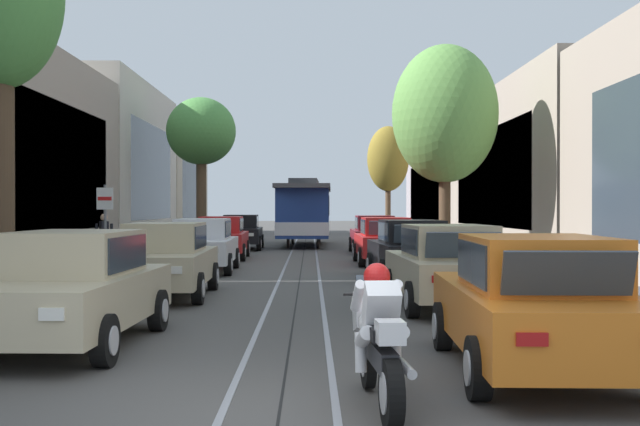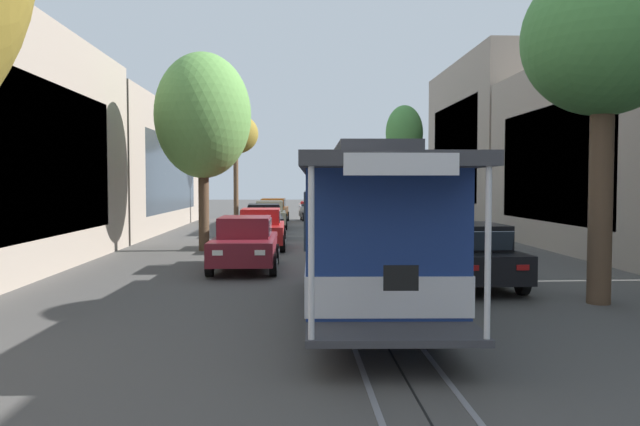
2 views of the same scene
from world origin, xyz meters
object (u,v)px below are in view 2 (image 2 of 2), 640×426
object	(u,v)px
parked_car_beige_near_left	(364,211)
street_tree_kerb_left_near	(404,137)
parked_car_beige_second_right	(270,214)
street_tree_kerb_left_second	(604,42)
parked_car_red_fourth_left	(421,233)
parked_car_black_mid_right	(264,220)
parked_car_red_fourth_right	(261,228)
street_tree_kerb_right_second	(203,116)
parked_car_orange_near_right	(273,210)
parked_car_white_mid_left	(393,223)
parked_car_black_fifth_left	(469,254)
pedestrian_on_left_pavement	(467,220)
street_sign_post	(400,203)
parked_car_beige_second_left	(373,216)
cable_car_trolley	(367,229)
parked_car_maroon_fifth_right	(245,243)
motorcycle_with_rider	(302,211)
street_tree_kerb_right_near	(236,135)

from	to	relation	value
parked_car_beige_near_left	street_tree_kerb_left_near	world-z (taller)	street_tree_kerb_left_near
parked_car_beige_second_right	street_tree_kerb_left_second	world-z (taller)	street_tree_kerb_left_second
parked_car_red_fourth_left	parked_car_black_mid_right	bearing A→B (deg)	-54.01
parked_car_red_fourth_right	street_tree_kerb_right_second	size ratio (longest dim) A/B	0.58
parked_car_orange_near_right	parked_car_black_mid_right	bearing A→B (deg)	89.67
parked_car_white_mid_left	parked_car_black_fifth_left	distance (m)	12.29
pedestrian_on_left_pavement	street_sign_post	bearing A→B (deg)	-74.65
parked_car_beige_near_left	parked_car_black_mid_right	xyz separation A→B (m)	(5.94, 9.60, 0.00)
parked_car_beige_second_left	cable_car_trolley	world-z (taller)	cable_car_trolley
parked_car_black_mid_right	street_sign_post	bearing A→B (deg)	-155.13
parked_car_beige_second_left	parked_car_black_mid_right	size ratio (longest dim) A/B	0.99
parked_car_maroon_fifth_right	cable_car_trolley	distance (m)	6.94
parked_car_orange_near_right	cable_car_trolley	bearing A→B (deg)	95.64
parked_car_beige_second_right	parked_car_red_fourth_right	bearing A→B (deg)	90.46
street_tree_kerb_left_second	cable_car_trolley	xyz separation A→B (m)	(5.07, 0.57, -3.91)
parked_car_red_fourth_left	parked_car_orange_near_right	xyz separation A→B (m)	(5.92, -19.60, 0.00)
street_tree_kerb_left_second	motorcycle_with_rider	distance (m)	31.03
street_tree_kerb_left_near	parked_car_beige_second_right	bearing A→B (deg)	8.95
parked_car_beige_second_right	street_tree_kerb_left_second	distance (m)	24.70
parked_car_red_fourth_right	street_tree_kerb_right_near	distance (m)	17.43
parked_car_black_fifth_left	street_tree_kerb_left_near	bearing A→B (deg)	-95.70
parked_car_red_fourth_left	street_tree_kerb_left_near	distance (m)	15.97
parked_car_beige_near_left	parked_car_beige_second_left	bearing A→B (deg)	88.33
street_tree_kerb_left_second	pedestrian_on_left_pavement	distance (m)	14.64
street_tree_kerb_right_second	pedestrian_on_left_pavement	world-z (taller)	street_tree_kerb_right_second
street_tree_kerb_right_near	pedestrian_on_left_pavement	xyz separation A→B (m)	(-11.36, 14.36, -4.76)
parked_car_white_mid_left	parked_car_orange_near_right	distance (m)	15.05
parked_car_red_fourth_right	cable_car_trolley	xyz separation A→B (m)	(-2.80, 12.27, 0.86)
street_tree_kerb_left_second	pedestrian_on_left_pavement	size ratio (longest dim) A/B	4.25
street_tree_kerb_right_near	street_tree_kerb_right_second	size ratio (longest dim) A/B	0.95
parked_car_beige_second_left	parked_car_white_mid_left	xyz separation A→B (m)	(-0.10, 6.33, 0.00)
street_tree_kerb_right_near	cable_car_trolley	size ratio (longest dim) A/B	0.78
parked_car_beige_second_left	pedestrian_on_left_pavement	xyz separation A→B (m)	(-3.24, 7.13, 0.18)
parked_car_red_fourth_right	street_tree_kerb_left_near	world-z (taller)	street_tree_kerb_left_near
street_tree_kerb_left_second	street_sign_post	world-z (taller)	street_tree_kerb_left_second
street_tree_kerb_right_near	cable_car_trolley	distance (m)	29.56
parked_car_black_fifth_left	parked_car_red_fourth_right	world-z (taller)	same
parked_car_red_fourth_right	street_tree_kerb_left_near	distance (m)	15.40
parked_car_beige_near_left	pedestrian_on_left_pavement	distance (m)	13.29
cable_car_trolley	street_sign_post	distance (m)	21.52
motorcycle_with_rider	parked_car_maroon_fifth_right	bearing A→B (deg)	85.31
parked_car_orange_near_right	street_sign_post	world-z (taller)	street_sign_post
parked_car_beige_near_left	parked_car_black_fifth_left	bearing A→B (deg)	89.78
motorcycle_with_rider	street_tree_kerb_left_second	bearing A→B (deg)	101.31
parked_car_beige_near_left	street_sign_post	bearing A→B (deg)	101.16
parked_car_black_fifth_left	cable_car_trolley	size ratio (longest dim) A/B	0.48
street_tree_kerb_right_near	street_sign_post	size ratio (longest dim) A/B	2.97
parked_car_black_fifth_left	street_tree_kerb_left_second	distance (m)	5.75
parked_car_orange_near_right	parked_car_black_mid_right	world-z (taller)	same
parked_car_maroon_fifth_right	street_tree_kerb_left_near	distance (m)	20.66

